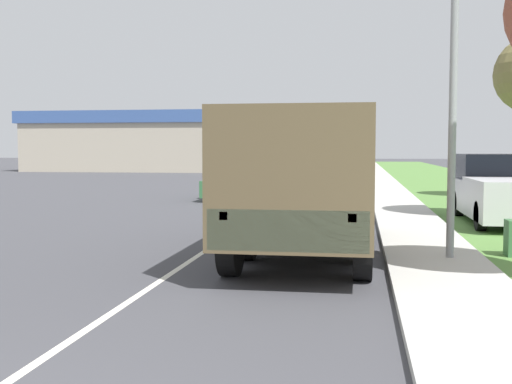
{
  "coord_description": "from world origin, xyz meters",
  "views": [
    {
      "loc": [
        3.1,
        -2.67,
        2.1
      ],
      "look_at": [
        0.84,
        11.36,
        1.13
      ],
      "focal_mm": 45.0,
      "sensor_mm": 36.0,
      "label": 1
    }
  ],
  "objects_px": {
    "car_second_ahead": "(275,173)",
    "pickup_truck": "(501,191)",
    "lamp_post": "(443,9)",
    "car_third_ahead": "(293,166)",
    "car_nearest_ahead": "(235,182)",
    "military_truck": "(307,174)"
  },
  "relations": [
    {
      "from": "car_second_ahead",
      "to": "pickup_truck",
      "type": "relative_size",
      "value": 0.74
    },
    {
      "from": "pickup_truck",
      "to": "lamp_post",
      "type": "relative_size",
      "value": 0.73
    },
    {
      "from": "car_second_ahead",
      "to": "car_third_ahead",
      "type": "bearing_deg",
      "value": 90.38
    },
    {
      "from": "car_nearest_ahead",
      "to": "car_third_ahead",
      "type": "xyz_separation_m",
      "value": [
        0.28,
        21.18,
        0.08
      ]
    },
    {
      "from": "military_truck",
      "to": "car_second_ahead",
      "type": "bearing_deg",
      "value": 99.02
    },
    {
      "from": "military_truck",
      "to": "car_nearest_ahead",
      "type": "height_order",
      "value": "military_truck"
    },
    {
      "from": "military_truck",
      "to": "lamp_post",
      "type": "distance_m",
      "value": 3.91
    },
    {
      "from": "military_truck",
      "to": "pickup_truck",
      "type": "distance_m",
      "value": 8.11
    },
    {
      "from": "military_truck",
      "to": "car_third_ahead",
      "type": "relative_size",
      "value": 1.85
    },
    {
      "from": "car_nearest_ahead",
      "to": "lamp_post",
      "type": "height_order",
      "value": "lamp_post"
    },
    {
      "from": "lamp_post",
      "to": "pickup_truck",
      "type": "bearing_deg",
      "value": 70.0
    },
    {
      "from": "car_second_ahead",
      "to": "pickup_truck",
      "type": "bearing_deg",
      "value": -63.31
    },
    {
      "from": "lamp_post",
      "to": "military_truck",
      "type": "bearing_deg",
      "value": 166.95
    },
    {
      "from": "military_truck",
      "to": "lamp_post",
      "type": "bearing_deg",
      "value": -13.05
    },
    {
      "from": "pickup_truck",
      "to": "lamp_post",
      "type": "distance_m",
      "value": 8.24
    },
    {
      "from": "car_nearest_ahead",
      "to": "car_third_ahead",
      "type": "bearing_deg",
      "value": 89.25
    },
    {
      "from": "car_second_ahead",
      "to": "lamp_post",
      "type": "distance_m",
      "value": 25.42
    },
    {
      "from": "car_nearest_ahead",
      "to": "car_second_ahead",
      "type": "height_order",
      "value": "car_second_ahead"
    },
    {
      "from": "military_truck",
      "to": "pickup_truck",
      "type": "relative_size",
      "value": 1.31
    },
    {
      "from": "military_truck",
      "to": "car_nearest_ahead",
      "type": "xyz_separation_m",
      "value": [
        -4.12,
        13.63,
        -0.91
      ]
    },
    {
      "from": "car_nearest_ahead",
      "to": "pickup_truck",
      "type": "bearing_deg",
      "value": -38.62
    },
    {
      "from": "car_third_ahead",
      "to": "pickup_truck",
      "type": "xyz_separation_m",
      "value": [
        8.82,
        -28.45,
        0.15
      ]
    }
  ]
}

